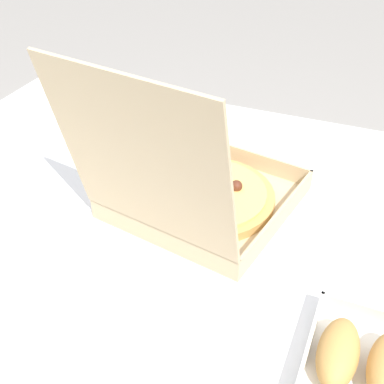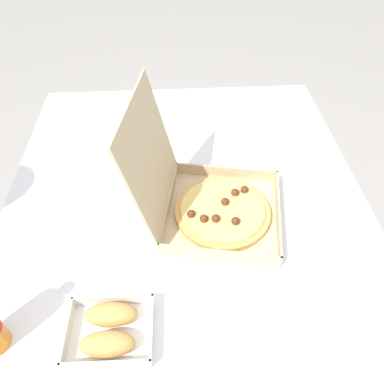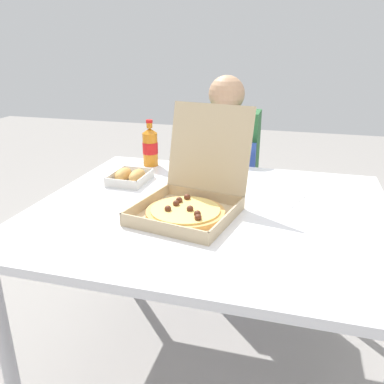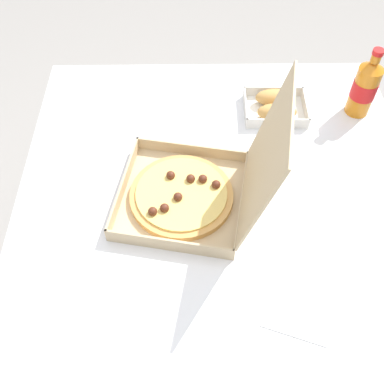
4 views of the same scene
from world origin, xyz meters
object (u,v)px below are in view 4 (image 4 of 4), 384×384
(pizza_box_open, at_px, (195,190))
(cola_bottle, at_px, (365,87))
(paper_menu, at_px, (302,294))
(bread_side_box, at_px, (276,106))

(pizza_box_open, bearing_deg, cola_bottle, 123.97)
(pizza_box_open, bearing_deg, paper_menu, 41.89)
(bread_side_box, xyz_separation_m, paper_menu, (0.61, -0.01, -0.02))
(pizza_box_open, distance_m, paper_menu, 0.37)
(paper_menu, bearing_deg, pizza_box_open, -118.50)
(bread_side_box, height_order, paper_menu, bread_side_box)
(bread_side_box, bearing_deg, pizza_box_open, -36.73)
(cola_bottle, xyz_separation_m, paper_menu, (0.61, -0.27, -0.09))
(bread_side_box, height_order, cola_bottle, cola_bottle)
(bread_side_box, distance_m, cola_bottle, 0.27)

